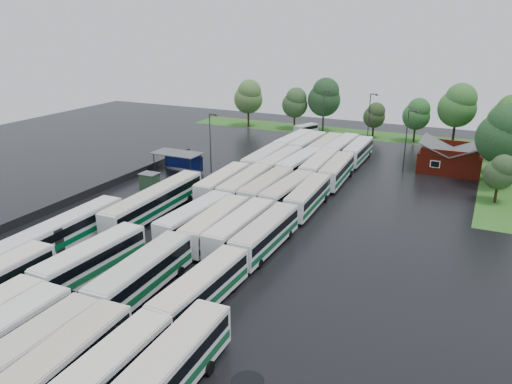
% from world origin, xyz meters
% --- Properties ---
extents(ground, '(160.00, 160.00, 0.00)m').
position_xyz_m(ground, '(0.00, 0.00, 0.00)').
color(ground, black).
rests_on(ground, ground).
extents(brick_building, '(10.07, 8.60, 5.39)m').
position_xyz_m(brick_building, '(24.00, 42.77, 1.87)').
color(brick_building, maroon).
rests_on(brick_building, ground).
extents(wash_shed, '(8.20, 4.20, 3.58)m').
position_xyz_m(wash_shed, '(-17.20, 22.02, 2.99)').
color(wash_shed, '#2D2D30').
rests_on(wash_shed, ground).
extents(utility_hut, '(2.70, 2.20, 2.62)m').
position_xyz_m(utility_hut, '(-16.20, 12.60, 1.32)').
color(utility_hut, '#244128').
rests_on(utility_hut, ground).
extents(grass_strip_north, '(80.00, 10.00, 0.01)m').
position_xyz_m(grass_strip_north, '(2.00, 64.80, 0.01)').
color(grass_strip_north, '#2D661E').
rests_on(grass_strip_north, ground).
extents(west_fence, '(0.10, 50.00, 1.20)m').
position_xyz_m(west_fence, '(-22.20, 8.00, 0.60)').
color(west_fence, '#2D2D30').
rests_on(west_fence, ground).
extents(bus_r0c2, '(2.87, 13.19, 3.67)m').
position_xyz_m(bus_r0c2, '(2.11, -26.17, 2.02)').
color(bus_r0c2, white).
rests_on(bus_r0c2, ground).
extents(bus_r0c3, '(3.48, 13.38, 3.69)m').
position_xyz_m(bus_r0c3, '(5.12, -26.00, 2.03)').
color(bus_r0c3, white).
rests_on(bus_r0c3, ground).
extents(bus_r0c4, '(2.99, 13.23, 3.67)m').
position_xyz_m(bus_r0c4, '(8.60, -25.70, 2.02)').
color(bus_r0c4, white).
rests_on(bus_r0c4, ground).
extents(bus_r1c0, '(3.33, 13.04, 3.60)m').
position_xyz_m(bus_r1c0, '(-4.49, -12.31, 1.98)').
color(bus_r1c0, white).
rests_on(bus_r1c0, ground).
extents(bus_r1c2, '(3.36, 13.49, 3.73)m').
position_xyz_m(bus_r1c2, '(1.97, -12.61, 2.05)').
color(bus_r1c2, white).
rests_on(bus_r1c2, ground).
extents(bus_r1c4, '(2.94, 12.77, 3.54)m').
position_xyz_m(bus_r1c4, '(8.32, -12.52, 1.95)').
color(bus_r1c4, white).
rests_on(bus_r1c4, ground).
extents(bus_r2c1, '(3.28, 12.89, 3.56)m').
position_xyz_m(bus_r2c1, '(-1.12, 1.45, 1.96)').
color(bus_r2c1, white).
rests_on(bus_r2c1, ground).
extents(bus_r2c2, '(3.15, 12.93, 3.58)m').
position_xyz_m(bus_r2c2, '(2.06, 0.94, 1.97)').
color(bus_r2c2, white).
rests_on(bus_r2c2, ground).
extents(bus_r2c3, '(2.78, 12.99, 3.62)m').
position_xyz_m(bus_r2c3, '(5.22, 1.07, 1.99)').
color(bus_r2c3, white).
rests_on(bus_r2c3, ground).
extents(bus_r2c4, '(2.81, 12.89, 3.58)m').
position_xyz_m(bus_r2c4, '(8.49, 0.89, 1.97)').
color(bus_r2c4, white).
rests_on(bus_r2c4, ground).
extents(bus_r3c0, '(3.31, 13.08, 3.61)m').
position_xyz_m(bus_r3c0, '(-4.57, 14.65, 1.99)').
color(bus_r3c0, white).
rests_on(bus_r3c0, ground).
extents(bus_r3c1, '(3.27, 13.26, 3.66)m').
position_xyz_m(bus_r3c1, '(-1.13, 14.96, 2.02)').
color(bus_r3c1, white).
rests_on(bus_r3c1, ground).
extents(bus_r3c2, '(2.86, 13.07, 3.63)m').
position_xyz_m(bus_r3c2, '(2.18, 15.14, 2.00)').
color(bus_r3c2, white).
rests_on(bus_r3c2, ground).
extents(bus_r3c3, '(3.25, 12.87, 3.55)m').
position_xyz_m(bus_r3c3, '(5.37, 15.12, 1.95)').
color(bus_r3c3, white).
rests_on(bus_r3c3, ground).
extents(bus_r3c4, '(3.18, 12.78, 3.53)m').
position_xyz_m(bus_r3c4, '(8.48, 14.87, 1.94)').
color(bus_r3c4, white).
rests_on(bus_r3c4, ground).
extents(bus_r4c0, '(3.06, 13.47, 3.74)m').
position_xyz_m(bus_r4c0, '(-4.23, 28.61, 2.05)').
color(bus_r4c0, white).
rests_on(bus_r4c0, ground).
extents(bus_r4c1, '(2.94, 12.87, 3.57)m').
position_xyz_m(bus_r4c1, '(-1.28, 28.30, 1.96)').
color(bus_r4c1, white).
rests_on(bus_r4c1, ground).
extents(bus_r4c2, '(3.39, 13.40, 3.70)m').
position_xyz_m(bus_r4c2, '(2.06, 28.60, 2.04)').
color(bus_r4c2, white).
rests_on(bus_r4c2, ground).
extents(bus_r4c3, '(3.34, 13.50, 3.73)m').
position_xyz_m(bus_r4c3, '(5.38, 28.72, 2.05)').
color(bus_r4c3, white).
rests_on(bus_r4c3, ground).
extents(bus_r4c4, '(3.39, 13.04, 3.60)m').
position_xyz_m(bus_r4c4, '(8.45, 28.17, 1.98)').
color(bus_r4c4, white).
rests_on(bus_r4c4, ground).
extents(bus_r5c0, '(3.46, 13.25, 3.65)m').
position_xyz_m(bus_r5c0, '(-4.32, 42.24, 2.01)').
color(bus_r5c0, white).
rests_on(bus_r5c0, ground).
extents(bus_r5c1, '(3.14, 13.03, 3.60)m').
position_xyz_m(bus_r5c1, '(-1.36, 41.72, 1.98)').
color(bus_r5c1, white).
rests_on(bus_r5c1, ground).
extents(bus_r5c2, '(2.85, 12.88, 3.58)m').
position_xyz_m(bus_r5c2, '(2.11, 42.02, 1.97)').
color(bus_r5c2, white).
rests_on(bus_r5c2, ground).
extents(bus_r5c3, '(3.07, 13.28, 3.68)m').
position_xyz_m(bus_r5c3, '(5.11, 42.18, 2.03)').
color(bus_r5c3, white).
rests_on(bus_r5c3, ground).
extents(bus_r5c4, '(2.90, 12.76, 3.54)m').
position_xyz_m(bus_r5c4, '(8.28, 41.82, 1.95)').
color(bus_r5c4, white).
rests_on(bus_r5c4, ground).
extents(artic_bus_west_b, '(3.20, 19.44, 3.60)m').
position_xyz_m(artic_bus_west_b, '(-9.00, 4.26, 1.99)').
color(artic_bus_west_b, white).
rests_on(artic_bus_west_b, ground).
extents(artic_bus_west_c, '(2.99, 19.21, 3.56)m').
position_xyz_m(artic_bus_west_c, '(-12.26, -9.37, 1.97)').
color(artic_bus_west_c, white).
rests_on(artic_bus_west_c, ground).
extents(minibus, '(4.21, 6.18, 2.54)m').
position_xyz_m(minibus, '(-7.63, 57.98, 1.41)').
color(minibus, silver).
rests_on(minibus, ground).
extents(tree_north_0, '(6.84, 6.84, 11.32)m').
position_xyz_m(tree_north_0, '(-23.50, 61.43, 7.28)').
color(tree_north_0, '#372419').
rests_on(tree_north_0, ground).
extents(tree_north_1, '(5.96, 5.96, 9.87)m').
position_xyz_m(tree_north_1, '(-12.35, 63.27, 6.35)').
color(tree_north_1, '#372316').
rests_on(tree_north_1, ground).
extents(tree_north_2, '(7.43, 7.43, 12.31)m').
position_xyz_m(tree_north_2, '(-5.58, 64.10, 7.92)').
color(tree_north_2, '#36241B').
rests_on(tree_north_2, ground).
extents(tree_north_3, '(4.72, 4.72, 7.82)m').
position_xyz_m(tree_north_3, '(6.43, 62.40, 5.03)').
color(tree_north_3, black).
rests_on(tree_north_3, ground).
extents(tree_north_4, '(5.66, 5.66, 9.37)m').
position_xyz_m(tree_north_4, '(15.23, 62.07, 6.03)').
color(tree_north_4, black).
rests_on(tree_north_4, ground).
extents(tree_north_5, '(7.64, 7.64, 12.65)m').
position_xyz_m(tree_north_5, '(22.88, 63.62, 8.14)').
color(tree_north_5, black).
rests_on(tree_north_5, ground).
extents(tree_north_6, '(6.67, 6.67, 11.05)m').
position_xyz_m(tree_north_6, '(32.38, 62.94, 7.11)').
color(tree_north_6, black).
rests_on(tree_north_6, ground).
extents(tree_east_0, '(4.32, 4.29, 7.11)m').
position_xyz_m(tree_east_0, '(31.56, 28.95, 4.57)').
color(tree_east_0, black).
rests_on(tree_east_0, ground).
extents(tree_east_1, '(7.92, 7.92, 13.12)m').
position_xyz_m(tree_east_1, '(31.54, 36.64, 8.44)').
color(tree_east_1, '#36291E').
rests_on(tree_east_1, ground).
extents(tree_east_2, '(4.42, 4.39, 7.27)m').
position_xyz_m(tree_east_2, '(32.51, 44.05, 4.67)').
color(tree_east_2, '#3C2E20').
rests_on(tree_east_2, ground).
extents(tree_east_3, '(7.29, 7.29, 12.07)m').
position_xyz_m(tree_east_3, '(32.30, 54.60, 7.76)').
color(tree_east_3, black).
rests_on(tree_east_3, ground).
extents(tree_east_4, '(4.83, 4.83, 8.00)m').
position_xyz_m(tree_east_4, '(32.98, 59.92, 5.15)').
color(tree_east_4, black).
rests_on(tree_east_4, ground).
extents(lamp_post_ne, '(1.64, 0.32, 10.62)m').
position_xyz_m(lamp_post_ne, '(17.14, 38.47, 6.16)').
color(lamp_post_ne, '#2D2D30').
rests_on(lamp_post_ne, ground).
extents(lamp_post_nw, '(1.55, 0.30, 10.09)m').
position_xyz_m(lamp_post_nw, '(-12.04, 24.11, 5.86)').
color(lamp_post_nw, '#2D2D30').
rests_on(lamp_post_nw, ground).
extents(lamp_post_back_w, '(1.65, 0.32, 10.71)m').
position_xyz_m(lamp_post_back_w, '(-2.61, 54.85, 6.22)').
color(lamp_post_back_w, '#2D2D30').
rests_on(lamp_post_back_w, ground).
extents(lamp_post_back_e, '(1.64, 0.32, 10.64)m').
position_xyz_m(lamp_post_back_e, '(7.05, 54.83, 6.18)').
color(lamp_post_back_e, '#2D2D30').
rests_on(lamp_post_back_e, ground).
extents(puddle_0, '(4.57, 4.57, 0.01)m').
position_xyz_m(puddle_0, '(-1.95, -17.29, 0.00)').
color(puddle_0, black).
rests_on(puddle_0, ground).
extents(puddle_1, '(4.00, 4.00, 0.01)m').
position_xyz_m(puddle_1, '(5.34, -24.10, 0.00)').
color(puddle_1, black).
rests_on(puddle_1, ground).
extents(puddle_2, '(5.41, 5.41, 0.01)m').
position_xyz_m(puddle_2, '(-5.57, 2.05, 0.00)').
color(puddle_2, black).
rests_on(puddle_2, ground).
extents(puddle_3, '(5.14, 5.14, 0.01)m').
position_xyz_m(puddle_3, '(6.96, -3.00, 0.00)').
color(puddle_3, black).
rests_on(puddle_3, ground).
extents(puddle_4, '(2.42, 2.42, 0.01)m').
position_xyz_m(puddle_4, '(16.26, -19.27, 0.00)').
color(puddle_4, black).
rests_on(puddle_4, ground).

